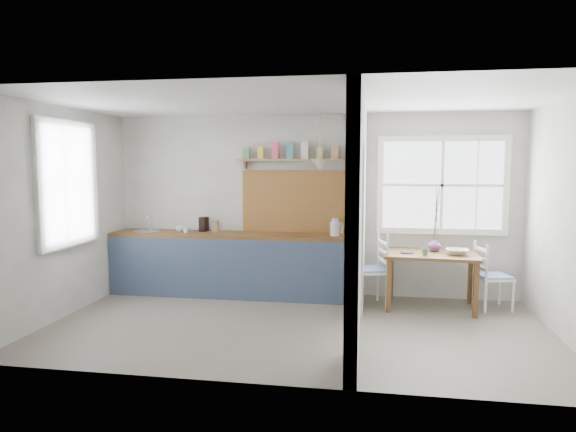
% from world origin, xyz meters
% --- Properties ---
extents(floor, '(5.80, 3.20, 0.01)m').
position_xyz_m(floor, '(0.00, 0.00, 0.00)').
color(floor, slate).
rests_on(floor, ground).
extents(ceiling, '(5.80, 3.20, 0.01)m').
position_xyz_m(ceiling, '(0.00, 0.00, 2.60)').
color(ceiling, silver).
rests_on(ceiling, walls).
extents(walls, '(5.81, 3.21, 2.60)m').
position_xyz_m(walls, '(0.00, 0.00, 1.30)').
color(walls, silver).
rests_on(walls, floor).
extents(partition, '(0.12, 3.20, 2.60)m').
position_xyz_m(partition, '(0.70, 0.06, 1.45)').
color(partition, silver).
rests_on(partition, floor).
extents(kitchen_window, '(0.10, 1.16, 1.50)m').
position_xyz_m(kitchen_window, '(-2.87, 0.00, 1.65)').
color(kitchen_window, white).
rests_on(kitchen_window, walls).
extents(nook_window, '(1.76, 0.10, 1.30)m').
position_xyz_m(nook_window, '(1.80, 1.56, 1.60)').
color(nook_window, white).
rests_on(nook_window, walls).
extents(counter, '(3.50, 0.60, 0.90)m').
position_xyz_m(counter, '(-1.13, 1.33, 0.46)').
color(counter, brown).
rests_on(counter, floor).
extents(sink, '(0.40, 0.40, 0.02)m').
position_xyz_m(sink, '(-2.43, 1.30, 0.89)').
color(sink, silver).
rests_on(sink, counter).
extents(backsplash, '(1.65, 0.03, 0.90)m').
position_xyz_m(backsplash, '(-0.20, 1.58, 1.35)').
color(backsplash, '#99612B').
rests_on(backsplash, walls).
extents(shelf, '(1.75, 0.20, 0.21)m').
position_xyz_m(shelf, '(-0.20, 1.49, 2.01)').
color(shelf, olive).
rests_on(shelf, walls).
extents(pendant_lamp, '(0.26, 0.26, 0.16)m').
position_xyz_m(pendant_lamp, '(0.15, 1.15, 1.88)').
color(pendant_lamp, beige).
rests_on(pendant_lamp, ceiling).
extents(utensil_rail, '(0.02, 0.50, 0.02)m').
position_xyz_m(utensil_rail, '(0.61, 0.90, 1.45)').
color(utensil_rail, silver).
rests_on(utensil_rail, partition).
extents(dining_table, '(1.23, 0.87, 0.73)m').
position_xyz_m(dining_table, '(1.63, 1.07, 0.37)').
color(dining_table, brown).
rests_on(dining_table, floor).
extents(chair_left, '(0.56, 0.56, 0.99)m').
position_xyz_m(chair_left, '(0.80, 1.06, 0.50)').
color(chair_left, white).
rests_on(chair_left, floor).
extents(chair_right, '(0.48, 0.48, 0.88)m').
position_xyz_m(chair_right, '(2.43, 1.16, 0.44)').
color(chair_right, white).
rests_on(chair_right, floor).
extents(kettle, '(0.20, 0.16, 0.24)m').
position_xyz_m(kettle, '(0.36, 1.30, 1.02)').
color(kettle, silver).
rests_on(kettle, counter).
extents(mug_a, '(0.12, 0.12, 0.09)m').
position_xyz_m(mug_a, '(-1.80, 1.24, 0.94)').
color(mug_a, white).
rests_on(mug_a, counter).
extents(mug_b, '(0.15, 0.15, 0.09)m').
position_xyz_m(mug_b, '(-1.93, 1.35, 0.94)').
color(mug_b, silver).
rests_on(mug_b, counter).
extents(knife_block, '(0.12, 0.15, 0.21)m').
position_xyz_m(knife_block, '(-1.60, 1.45, 1.01)').
color(knife_block, black).
rests_on(knife_block, counter).
extents(jar, '(0.14, 0.14, 0.17)m').
position_xyz_m(jar, '(-1.40, 1.39, 0.98)').
color(jar, '#8E734C').
rests_on(jar, counter).
extents(towel_magenta, '(0.02, 0.03, 0.54)m').
position_xyz_m(towel_magenta, '(0.58, 1.00, 0.28)').
color(towel_magenta, '#CB2C8A').
rests_on(towel_magenta, counter).
extents(towel_orange, '(0.02, 0.03, 0.46)m').
position_xyz_m(towel_orange, '(0.58, 0.95, 0.25)').
color(towel_orange, orange).
rests_on(towel_orange, counter).
extents(bowl, '(0.29, 0.29, 0.07)m').
position_xyz_m(bowl, '(1.95, 1.02, 0.77)').
color(bowl, silver).
rests_on(bowl, dining_table).
extents(table_cup, '(0.10, 0.10, 0.09)m').
position_xyz_m(table_cup, '(1.53, 0.90, 0.77)').
color(table_cup, '#567D5A').
rests_on(table_cup, dining_table).
extents(plate, '(0.20, 0.20, 0.01)m').
position_xyz_m(plate, '(1.32, 1.03, 0.74)').
color(plate, '#272424').
rests_on(plate, dining_table).
extents(vase, '(0.21, 0.21, 0.18)m').
position_xyz_m(vase, '(1.68, 1.23, 0.82)').
color(vase, '#6B3B7A').
rests_on(vase, dining_table).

